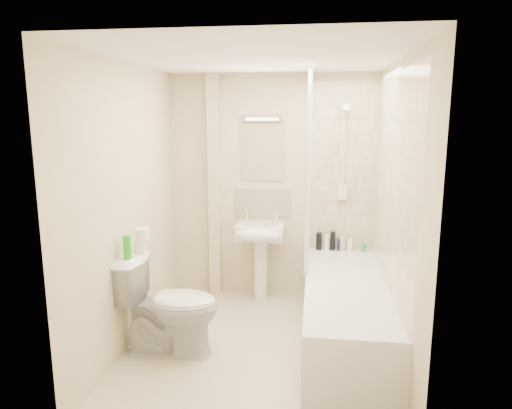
# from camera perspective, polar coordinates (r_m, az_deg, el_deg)

# --- Properties ---
(floor) EXTENTS (2.50, 2.50, 0.00)m
(floor) POSITION_cam_1_polar(r_m,az_deg,el_deg) (4.13, 0.16, -17.34)
(floor) COLOR beige
(floor) RESTS_ON ground
(wall_back) EXTENTS (2.20, 0.02, 2.40)m
(wall_back) POSITION_cam_1_polar(r_m,az_deg,el_deg) (4.94, 2.00, 2.12)
(wall_back) COLOR beige
(wall_back) RESTS_ON ground
(wall_left) EXTENTS (0.02, 2.50, 2.40)m
(wall_left) POSITION_cam_1_polar(r_m,az_deg,el_deg) (4.00, -15.65, -0.37)
(wall_left) COLOR beige
(wall_left) RESTS_ON ground
(wall_right) EXTENTS (0.02, 2.50, 2.40)m
(wall_right) POSITION_cam_1_polar(r_m,az_deg,el_deg) (3.74, 17.12, -1.23)
(wall_right) COLOR beige
(wall_right) RESTS_ON ground
(ceiling) EXTENTS (2.20, 2.50, 0.02)m
(ceiling) POSITION_cam_1_polar(r_m,az_deg,el_deg) (3.66, 0.18, 17.88)
(ceiling) COLOR white
(ceiling) RESTS_ON wall_back
(tile_back) EXTENTS (0.70, 0.01, 1.75)m
(tile_back) POSITION_cam_1_polar(r_m,az_deg,el_deg) (4.88, 10.82, 4.50)
(tile_back) COLOR beige
(tile_back) RESTS_ON wall_back
(tile_right) EXTENTS (0.01, 2.10, 1.75)m
(tile_right) POSITION_cam_1_polar(r_m,az_deg,el_deg) (3.90, 16.65, 2.63)
(tile_right) COLOR beige
(tile_right) RESTS_ON wall_right
(pipe_boxing) EXTENTS (0.12, 0.12, 2.40)m
(pipe_boxing) POSITION_cam_1_polar(r_m,az_deg,el_deg) (4.98, -5.20, 2.15)
(pipe_boxing) COLOR beige
(pipe_boxing) RESTS_ON ground
(splashback) EXTENTS (0.60, 0.02, 0.30)m
(splashback) POSITION_cam_1_polar(r_m,az_deg,el_deg) (4.97, 0.84, 0.19)
(splashback) COLOR beige
(splashback) RESTS_ON wall_back
(mirror) EXTENTS (0.46, 0.01, 0.60)m
(mirror) POSITION_cam_1_polar(r_m,az_deg,el_deg) (4.89, 0.85, 6.52)
(mirror) COLOR white
(mirror) RESTS_ON wall_back
(strip_light) EXTENTS (0.42, 0.07, 0.07)m
(strip_light) POSITION_cam_1_polar(r_m,az_deg,el_deg) (4.86, 0.83, 10.86)
(strip_light) COLOR silver
(strip_light) RESTS_ON wall_back
(bathtub) EXTENTS (0.70, 2.10, 0.55)m
(bathtub) POSITION_cam_1_polar(r_m,az_deg,el_deg) (4.17, 11.07, -12.86)
(bathtub) COLOR white
(bathtub) RESTS_ON ground
(shower_screen) EXTENTS (0.04, 0.92, 1.80)m
(shower_screen) POSITION_cam_1_polar(r_m,az_deg,el_deg) (4.44, 6.63, 4.31)
(shower_screen) COLOR white
(shower_screen) RESTS_ON bathtub
(shower_fixture) EXTENTS (0.10, 0.16, 0.99)m
(shower_fixture) POSITION_cam_1_polar(r_m,az_deg,el_deg) (4.83, 10.88, 5.86)
(shower_fixture) COLOR white
(shower_fixture) RESTS_ON wall_back
(pedestal_sink) EXTENTS (0.49, 0.46, 0.95)m
(pedestal_sink) POSITION_cam_1_polar(r_m,az_deg,el_deg) (4.83, 0.51, -4.51)
(pedestal_sink) COLOR white
(pedestal_sink) RESTS_ON ground
(bottle_black_a) EXTENTS (0.06, 0.06, 0.19)m
(bottle_black_a) POSITION_cam_1_polar(r_m,az_deg,el_deg) (4.95, 7.87, -4.56)
(bottle_black_a) COLOR black
(bottle_black_a) RESTS_ON bathtub
(bottle_white_a) EXTENTS (0.06, 0.06, 0.17)m
(bottle_white_a) POSITION_cam_1_polar(r_m,az_deg,el_deg) (4.95, 8.82, -4.69)
(bottle_white_a) COLOR white
(bottle_white_a) RESTS_ON bathtub
(bottle_black_b) EXTENTS (0.05, 0.05, 0.20)m
(bottle_black_b) POSITION_cam_1_polar(r_m,az_deg,el_deg) (4.95, 9.58, -4.52)
(bottle_black_b) COLOR black
(bottle_black_b) RESTS_ON bathtub
(bottle_blue) EXTENTS (0.05, 0.05, 0.13)m
(bottle_blue) POSITION_cam_1_polar(r_m,az_deg,el_deg) (4.96, 10.43, -4.96)
(bottle_blue) COLOR navy
(bottle_blue) RESTS_ON bathtub
(bottle_cream) EXTENTS (0.07, 0.07, 0.16)m
(bottle_cream) POSITION_cam_1_polar(r_m,az_deg,el_deg) (4.96, 10.74, -4.78)
(bottle_cream) COLOR beige
(bottle_cream) RESTS_ON bathtub
(bottle_white_b) EXTENTS (0.06, 0.06, 0.12)m
(bottle_white_b) POSITION_cam_1_polar(r_m,az_deg,el_deg) (4.97, 11.63, -4.99)
(bottle_white_b) COLOR white
(bottle_white_b) RESTS_ON bathtub
(bottle_green) EXTENTS (0.06, 0.06, 0.08)m
(bottle_green) POSITION_cam_1_polar(r_m,az_deg,el_deg) (4.99, 13.24, -5.25)
(bottle_green) COLOR green
(bottle_green) RESTS_ON bathtub
(toilet) EXTENTS (0.49, 0.83, 0.83)m
(toilet) POSITION_cam_1_polar(r_m,az_deg,el_deg) (3.95, -10.80, -12.20)
(toilet) COLOR white
(toilet) RESTS_ON ground
(toilet_roll_lower) EXTENTS (0.10, 0.10, 0.10)m
(toilet_roll_lower) POSITION_cam_1_polar(r_m,az_deg,el_deg) (3.98, -14.26, -5.12)
(toilet_roll_lower) COLOR white
(toilet_roll_lower) RESTS_ON toilet
(toilet_roll_upper) EXTENTS (0.11, 0.11, 0.11)m
(toilet_roll_upper) POSITION_cam_1_polar(r_m,az_deg,el_deg) (3.95, -14.04, -3.69)
(toilet_roll_upper) COLOR white
(toilet_roll_upper) RESTS_ON toilet_roll_lower
(green_bottle) EXTENTS (0.06, 0.06, 0.19)m
(green_bottle) POSITION_cam_1_polar(r_m,az_deg,el_deg) (3.81, -15.79, -5.15)
(green_bottle) COLOR green
(green_bottle) RESTS_ON toilet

